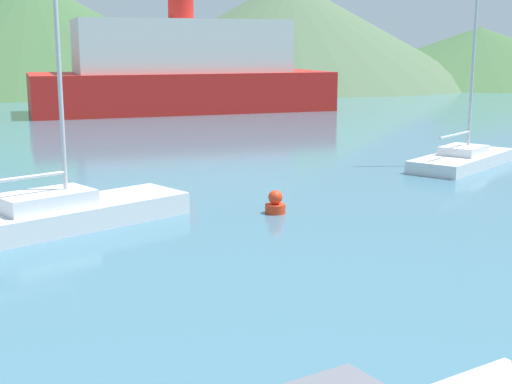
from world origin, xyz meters
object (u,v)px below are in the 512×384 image
at_px(sailboat_inner, 463,157).
at_px(buoy_marker, 275,204).
at_px(sailboat_middle, 46,216).
at_px(ferry_distant, 182,71).

relative_size(sailboat_inner, buoy_marker, 14.81).
bearing_deg(sailboat_inner, buoy_marker, 175.28).
xyz_separation_m(sailboat_middle, buoy_marker, (6.50, 0.59, -0.13)).
distance_m(sailboat_inner, ferry_distant, 28.70).
bearing_deg(ferry_distant, sailboat_inner, -79.91).
height_order(sailboat_inner, buoy_marker, sailboat_inner).
height_order(sailboat_inner, ferry_distant, sailboat_inner).
bearing_deg(buoy_marker, sailboat_inner, 33.19).
xyz_separation_m(ferry_distant, buoy_marker, (-1.55, -33.70, -2.66)).
bearing_deg(buoy_marker, ferry_distant, 87.36).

